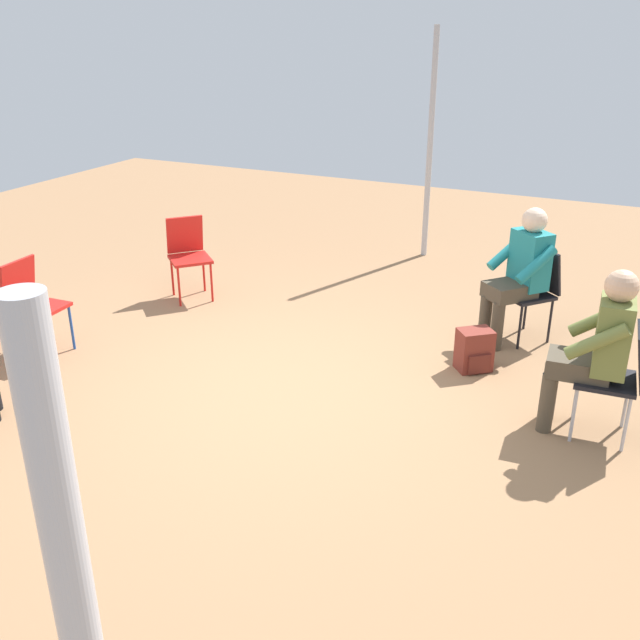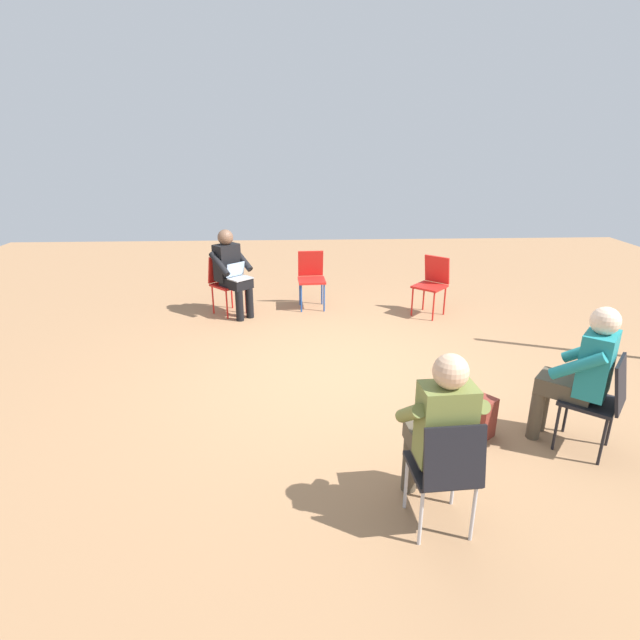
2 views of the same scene
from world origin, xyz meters
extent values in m
plane|color=#99704C|center=(0.00, 0.00, 0.00)|extent=(15.29, 15.29, 0.00)
cube|color=red|center=(1.82, -1.37, 0.43)|extent=(0.57, 0.57, 0.03)
cylinder|color=red|center=(1.58, -1.38, 0.21)|extent=(0.02, 0.02, 0.42)
cylinder|color=red|center=(1.81, -1.13, 0.21)|extent=(0.02, 0.02, 0.42)
cylinder|color=red|center=(1.83, -1.61, 0.21)|extent=(0.02, 0.02, 0.42)
cylinder|color=red|center=(2.06, -1.36, 0.21)|extent=(0.02, 0.02, 0.42)
cube|color=red|center=(1.96, -1.50, 0.65)|extent=(0.32, 0.34, 0.40)
cube|color=black|center=(-1.52, -1.82, 0.43)|extent=(0.56, 0.56, 0.03)
cylinder|color=black|center=(-1.54, -1.58, 0.21)|extent=(0.02, 0.02, 0.42)
cylinder|color=black|center=(-1.29, -1.80, 0.21)|extent=(0.02, 0.02, 0.42)
cylinder|color=black|center=(-1.76, -1.84, 0.21)|extent=(0.02, 0.02, 0.42)
cylinder|color=black|center=(-1.51, -2.06, 0.21)|extent=(0.02, 0.02, 0.42)
cube|color=black|center=(-1.65, -1.97, 0.65)|extent=(0.35, 0.32, 0.40)
cube|color=red|center=(2.22, 0.31, 0.43)|extent=(0.42, 0.42, 0.03)
cylinder|color=#1E4799|center=(2.06, 0.13, 0.21)|extent=(0.02, 0.02, 0.42)
cylinder|color=#1E4799|center=(2.04, 0.47, 0.21)|extent=(0.02, 0.02, 0.42)
cylinder|color=#1E4799|center=(2.40, 0.15, 0.21)|extent=(0.02, 0.02, 0.42)
cylinder|color=#1E4799|center=(2.38, 0.49, 0.21)|extent=(0.02, 0.02, 0.42)
cube|color=red|center=(2.41, 0.32, 0.65)|extent=(0.11, 0.38, 0.40)
cube|color=red|center=(2.03, 1.53, 0.43)|extent=(0.57, 0.57, 0.03)
cylinder|color=red|center=(2.03, 1.29, 0.21)|extent=(0.02, 0.02, 0.42)
cylinder|color=red|center=(1.79, 1.53, 0.21)|extent=(0.02, 0.02, 0.42)
cylinder|color=red|center=(2.28, 1.52, 0.21)|extent=(0.02, 0.02, 0.42)
cylinder|color=red|center=(2.04, 1.77, 0.21)|extent=(0.02, 0.02, 0.42)
cube|color=red|center=(2.17, 1.66, 0.65)|extent=(0.33, 0.34, 0.40)
cube|color=black|center=(-2.33, -0.39, 0.43)|extent=(0.43, 0.43, 0.03)
cylinder|color=#B7B7BC|center=(-2.18, -0.21, 0.21)|extent=(0.02, 0.02, 0.42)
cylinder|color=#B7B7BC|center=(-2.15, -0.55, 0.21)|extent=(0.02, 0.02, 0.42)
cylinder|color=#B7B7BC|center=(-2.52, -0.23, 0.21)|extent=(0.02, 0.02, 0.42)
cylinder|color=#B7B7BC|center=(-2.49, -0.57, 0.21)|extent=(0.02, 0.02, 0.42)
cube|color=black|center=(-2.52, -0.40, 0.65)|extent=(0.12, 0.39, 0.40)
cylinder|color=black|center=(1.84, 1.21, 0.23)|extent=(0.11, 0.11, 0.45)
cylinder|color=black|center=(1.71, 1.34, 0.23)|extent=(0.11, 0.11, 0.45)
cube|color=black|center=(1.90, 1.39, 0.51)|extent=(0.51, 0.51, 0.14)
cube|color=black|center=(2.03, 1.53, 0.77)|extent=(0.39, 0.40, 0.52)
sphere|color=brown|center=(2.03, 1.53, 1.13)|extent=(0.22, 0.22, 0.22)
cylinder|color=black|center=(2.10, 1.31, 0.80)|extent=(0.35, 0.34, 0.31)
cylinder|color=black|center=(1.82, 1.60, 0.80)|extent=(0.35, 0.34, 0.31)
cube|color=#9EA0A5|center=(1.82, 1.32, 0.59)|extent=(0.37, 0.37, 0.02)
cube|color=#B2D1F2|center=(1.90, 1.39, 0.70)|extent=(0.24, 0.25, 0.20)
cylinder|color=#4C4233|center=(-1.98, -0.28, 0.23)|extent=(0.11, 0.11, 0.45)
cylinder|color=#4C4233|center=(-1.97, -0.46, 0.23)|extent=(0.11, 0.11, 0.45)
cube|color=#4C4233|center=(-2.15, -0.38, 0.51)|extent=(0.44, 0.33, 0.14)
cube|color=olive|center=(-2.33, -0.39, 0.77)|extent=(0.24, 0.35, 0.52)
sphere|color=#DBAD89|center=(-2.33, -0.39, 1.13)|extent=(0.22, 0.22, 0.22)
cylinder|color=olive|center=(-2.25, -0.18, 0.80)|extent=(0.40, 0.12, 0.31)
cylinder|color=olive|center=(-2.22, -0.58, 0.80)|extent=(0.40, 0.12, 0.31)
cylinder|color=#4C4233|center=(-1.36, -1.49, 0.23)|extent=(0.11, 0.11, 0.45)
cylinder|color=#4C4233|center=(-1.22, -1.61, 0.23)|extent=(0.11, 0.11, 0.45)
cube|color=#4C4233|center=(-1.40, -1.68, 0.51)|extent=(0.50, 0.51, 0.14)
cube|color=teal|center=(-1.52, -1.82, 0.77)|extent=(0.40, 0.39, 0.52)
sphere|color=beige|center=(-1.52, -1.82, 1.13)|extent=(0.22, 0.22, 0.22)
cylinder|color=teal|center=(-1.61, -1.62, 0.80)|extent=(0.33, 0.36, 0.31)
cylinder|color=teal|center=(-1.31, -1.88, 0.80)|extent=(0.33, 0.36, 0.31)
cube|color=maroon|center=(-1.28, -1.01, 0.18)|extent=(0.34, 0.33, 0.36)
cube|color=maroon|center=(-1.28, -1.01, 0.10)|extent=(0.31, 0.32, 0.16)
camera|label=1|loc=(-2.42, 4.42, 2.76)|focal=40.00mm
camera|label=2|loc=(-4.98, 0.51, 2.44)|focal=28.00mm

